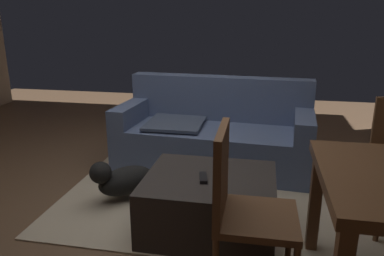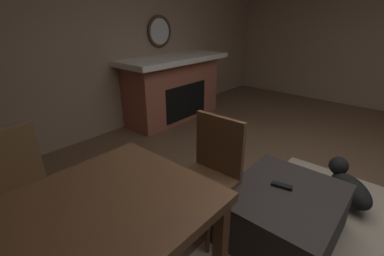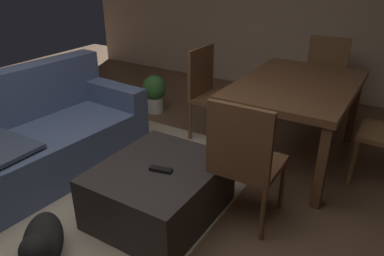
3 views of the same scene
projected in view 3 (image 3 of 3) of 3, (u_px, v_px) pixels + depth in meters
floor at (92, 243)px, 2.44m from camera, size 8.96×8.96×0.00m
area_rug at (102, 189)px, 3.01m from camera, size 2.60×2.00×0.01m
couch at (28, 143)px, 3.07m from camera, size 1.98×0.98×0.88m
ottoman_coffee_table at (159, 191)px, 2.64m from camera, size 0.90×0.77×0.41m
tv_remote at (161, 170)px, 2.49m from camera, size 0.08×0.17×0.02m
dining_table at (296, 91)px, 3.23m from camera, size 1.42×0.97×0.74m
dining_chair_north at (210, 89)px, 3.71m from camera, size 0.45×0.45×0.93m
dining_chair_west at (244, 157)px, 2.44m from camera, size 0.45×0.45×0.93m
dining_chair_east at (324, 75)px, 4.15m from camera, size 0.47×0.47×0.93m
potted_plant at (154, 92)px, 4.42m from camera, size 0.29×0.29×0.46m
small_dog at (42, 242)px, 2.19m from camera, size 0.51×0.52×0.33m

